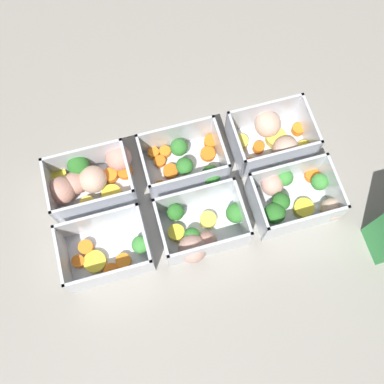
# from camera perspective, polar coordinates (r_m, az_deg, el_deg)

# --- Properties ---
(ground_plane) EXTENTS (4.00, 4.00, 0.00)m
(ground_plane) POSITION_cam_1_polar(r_m,az_deg,el_deg) (0.83, 0.00, -0.59)
(ground_plane) COLOR gray
(container_near_left) EXTENTS (0.15, 0.12, 0.07)m
(container_near_left) POSITION_cam_1_polar(r_m,az_deg,el_deg) (0.86, 10.31, 6.71)
(container_near_left) COLOR silver
(container_near_left) RESTS_ON ground_plane
(container_near_center) EXTENTS (0.15, 0.11, 0.07)m
(container_near_center) POSITION_cam_1_polar(r_m,az_deg,el_deg) (0.82, -0.88, 3.85)
(container_near_center) COLOR silver
(container_near_center) RESTS_ON ground_plane
(container_near_right) EXTENTS (0.18, 0.12, 0.07)m
(container_near_right) POSITION_cam_1_polar(r_m,az_deg,el_deg) (0.83, -13.00, 1.57)
(container_near_right) COLOR silver
(container_near_right) RESTS_ON ground_plane
(container_far_left) EXTENTS (0.16, 0.13, 0.07)m
(container_far_left) POSITION_cam_1_polar(r_m,az_deg,el_deg) (0.82, 12.81, -0.73)
(container_far_left) COLOR silver
(container_far_left) RESTS_ON ground_plane
(container_far_center) EXTENTS (0.16, 0.12, 0.07)m
(container_far_center) POSITION_cam_1_polar(r_m,az_deg,el_deg) (0.78, 1.15, -4.84)
(container_far_center) COLOR silver
(container_far_center) RESTS_ON ground_plane
(container_far_right) EXTENTS (0.15, 0.11, 0.07)m
(container_far_right) POSITION_cam_1_polar(r_m,az_deg,el_deg) (0.79, -10.60, -7.37)
(container_far_right) COLOR silver
(container_far_right) RESTS_ON ground_plane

